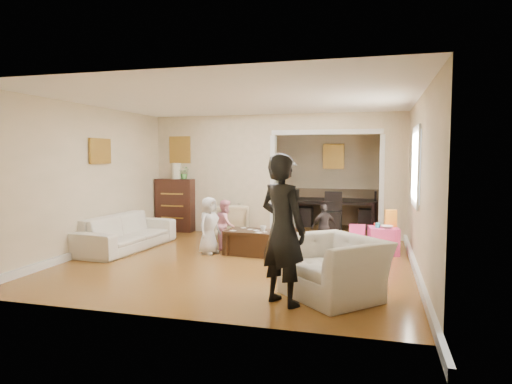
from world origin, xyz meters
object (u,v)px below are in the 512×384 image
(dresser, at_px, (177,205))
(child_toddler, at_px, (324,227))
(sofa, at_px, (127,232))
(cyan_cup, at_px, (378,225))
(dining_table, at_px, (335,213))
(armchair_front, at_px, (334,268))
(coffee_cup, at_px, (263,229))
(play_table, at_px, (383,241))
(table_lamp, at_px, (176,171))
(coffee_table, at_px, (258,243))
(child_kneel_b, at_px, (226,224))
(adult_person, at_px, (283,229))
(child_kneel_a, at_px, (209,226))
(armchair_back, at_px, (227,220))

(dresser, relative_size, child_toddler, 1.42)
(sofa, relative_size, cyan_cup, 26.73)
(dining_table, bearing_deg, armchair_front, -87.98)
(coffee_cup, relative_size, play_table, 0.22)
(table_lamp, distance_m, dining_table, 3.88)
(coffee_table, relative_size, dining_table, 0.58)
(armchair_front, distance_m, dresser, 5.61)
(table_lamp, xyz_separation_m, child_kneel_b, (1.75, -1.66, -0.91))
(adult_person, bearing_deg, table_lamp, -20.92)
(coffee_cup, bearing_deg, dining_table, 74.99)
(cyan_cup, xyz_separation_m, child_toddler, (-0.95, 0.16, -0.09))
(cyan_cup, height_order, child_toddler, child_toddler)
(armchair_front, relative_size, cyan_cup, 13.97)
(coffee_table, height_order, play_table, play_table)
(sofa, relative_size, adult_person, 1.23)
(armchair_front, xyz_separation_m, coffee_table, (-1.49, 2.02, -0.15))
(child_kneel_a, height_order, child_toddler, child_kneel_a)
(dresser, relative_size, table_lamp, 3.31)
(cyan_cup, bearing_deg, table_lamp, 162.87)
(armchair_front, xyz_separation_m, dresser, (-3.94, 3.98, 0.23))
(armchair_back, xyz_separation_m, child_kneel_b, (0.41, -1.28, 0.11))
(dresser, relative_size, child_kneel_a, 1.19)
(play_table, xyz_separation_m, dining_table, (-1.08, 2.73, 0.10))
(armchair_back, relative_size, child_kneel_a, 0.77)
(armchair_front, distance_m, child_toddler, 2.81)
(table_lamp, bearing_deg, cyan_cup, -17.13)
(cyan_cup, xyz_separation_m, child_kneel_a, (-2.85, -0.74, -0.01))
(armchair_front, relative_size, dresser, 0.94)
(table_lamp, distance_m, child_toddler, 3.83)
(armchair_front, relative_size, coffee_table, 1.00)
(armchair_front, bearing_deg, dining_table, 139.23)
(coffee_cup, distance_m, child_kneel_a, 0.96)
(sofa, relative_size, play_table, 4.39)
(armchair_back, bearing_deg, play_table, 131.36)
(coffee_cup, height_order, play_table, coffee_cup)
(armchair_front, distance_m, adult_person, 0.85)
(table_lamp, height_order, cyan_cup, table_lamp)
(play_table, xyz_separation_m, child_kneel_a, (-2.95, -0.79, 0.26))
(dining_table, bearing_deg, child_kneel_b, -122.24)
(dining_table, bearing_deg, play_table, -71.34)
(child_kneel_a, bearing_deg, dresser, 54.25)
(coffee_table, xyz_separation_m, cyan_cup, (2.00, 0.59, 0.30))
(play_table, bearing_deg, adult_person, -110.75)
(armchair_back, bearing_deg, child_toddler, 126.76)
(armchair_front, distance_m, dining_table, 5.41)
(coffee_table, height_order, coffee_cup, coffee_cup)
(child_kneel_b, bearing_deg, cyan_cup, -96.98)
(sofa, distance_m, child_kneel_b, 1.83)
(coffee_cup, distance_m, adult_person, 2.56)
(dresser, bearing_deg, dining_table, 22.05)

